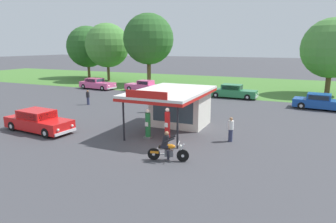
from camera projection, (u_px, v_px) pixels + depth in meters
name	position (u px, v px, depth m)	size (l,w,h in m)	color
ground_plane	(157.00, 145.00, 17.52)	(300.00, 300.00, 0.00)	#424247
grass_verge_strip	(244.00, 85.00, 44.24)	(120.00, 24.00, 0.01)	#477A33
service_station_kiosk	(178.00, 104.00, 21.35)	(4.52, 7.16, 3.31)	silver
gas_pump_nearside	(148.00, 125.00, 18.76)	(0.44, 0.44, 1.91)	slate
gas_pump_offside	(167.00, 126.00, 18.20)	(0.44, 0.44, 2.11)	slate
motorcycle_with_rider	(167.00, 149.00, 15.05)	(2.11, 0.82, 1.58)	black
featured_classic_sedan	(38.00, 121.00, 20.33)	(5.45, 2.28, 1.49)	red
parked_car_back_row_right	(143.00, 86.00, 38.45)	(5.02, 2.16, 1.46)	#E55993
parked_car_back_row_far_left	(322.00, 102.00, 27.38)	(5.45, 2.38, 1.46)	#19479E
parked_car_second_row_spare	(97.00, 84.00, 40.65)	(5.56, 2.51, 1.47)	#E55993
parked_car_back_row_left	(233.00, 92.00, 33.54)	(5.52, 1.98, 1.54)	#2D844C
bystander_admiring_sedan	(88.00, 97.00, 29.57)	(0.34, 0.34, 1.49)	#2D3351
bystander_leaning_by_kiosk	(151.00, 103.00, 26.13)	(0.34, 0.34, 1.63)	brown
bystander_chatting_near_pumps	(231.00, 129.00, 18.07)	(0.34, 0.34, 1.55)	#2D3351
tree_oak_far_right	(108.00, 46.00, 49.14)	(7.32, 7.32, 9.61)	brown
tree_oak_right	(88.00, 48.00, 54.13)	(7.57, 7.57, 9.51)	brown
tree_oak_distant_spare	(149.00, 39.00, 43.60)	(7.53, 7.53, 10.62)	brown
tree_oak_centre	(331.00, 49.00, 34.79)	(7.13, 7.13, 9.16)	brown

